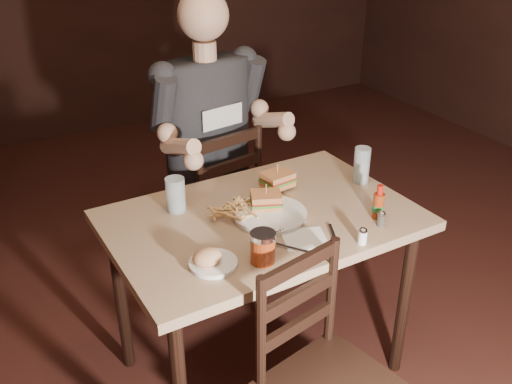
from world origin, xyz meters
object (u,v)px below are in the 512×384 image
glass_right (362,165)px  side_plate (213,264)px  dinner_plate (269,215)px  syrup_dispenser (263,247)px  chair_far (210,205)px  diner (212,108)px  main_table (262,235)px  glass_left (176,195)px  hot_sauce (379,202)px

glass_right → side_plate: 0.86m
dinner_plate → syrup_dispenser: size_ratio=2.47×
chair_far → side_plate: chair_far is taller
diner → dinner_plate: (-0.08, -0.68, -0.21)m
main_table → diner: bearing=81.5°
main_table → side_plate: size_ratio=7.50×
glass_left → dinner_plate: bearing=-36.5°
chair_far → dinner_plate: size_ratio=3.22×
main_table → dinner_plate: (0.02, -0.02, 0.09)m
main_table → glass_right: size_ratio=7.64×
main_table → glass_left: bearing=144.3°
diner → side_plate: bearing=-124.7°
glass_left → side_plate: 0.42m
syrup_dispenser → diner: bearing=73.3°
glass_left → glass_right: 0.80m
chair_far → hot_sauce: size_ratio=6.49×
diner → hot_sauce: bearing=-82.2°
syrup_dispenser → chair_far: bearing=74.6°
diner → dinner_plate: 0.71m
chair_far → dinner_plate: chair_far is taller
glass_left → syrup_dispenser: 0.48m
dinner_plate → chair_far: bearing=84.6°
glass_right → syrup_dispenser: size_ratio=1.38×
diner → glass_right: size_ratio=6.76×
dinner_plate → side_plate: (-0.32, -0.19, -0.00)m
main_table → syrup_dispenser: 0.34m
diner → syrup_dispenser: 0.97m
diner → glass_left: diner is taller
glass_left → glass_right: size_ratio=0.89×
dinner_plate → glass_right: size_ratio=1.79×
chair_far → hot_sauce: (0.29, -0.93, 0.39)m
dinner_plate → glass_right: 0.50m
diner → syrup_dispenser: bearing=-114.7°
glass_right → glass_left: bearing=170.0°
diner → hot_sauce: size_ratio=7.61×
main_table → dinner_plate: size_ratio=4.27×
main_table → dinner_plate: 0.10m
glass_left → hot_sauce: same height
dinner_plate → glass_left: size_ratio=2.01×
dinner_plate → diner: bearing=83.4°
chair_far → diner: diner is taller
diner → dinner_plate: bearing=-106.5°
main_table → diner: size_ratio=1.13×
chair_far → glass_right: 0.88m
hot_sauce → chair_far: bearing=107.3°
main_table → glass_left: glass_left is taller
diner → chair_far: bearing=90.0°
dinner_plate → glass_right: bearing=9.0°
glass_left → hot_sauce: 0.77m
diner → glass_right: (0.41, -0.60, -0.14)m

